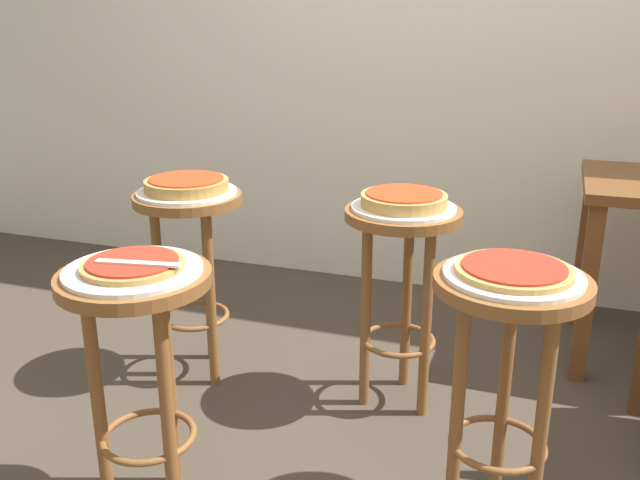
# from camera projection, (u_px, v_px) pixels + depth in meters

# --- Properties ---
(ground_plane) EXTENTS (6.00, 6.00, 0.00)m
(ground_plane) POSITION_uv_depth(u_px,v_px,m) (320.00, 470.00, 2.14)
(ground_plane) COLOR #42382D
(stool_foreground) EXTENTS (0.39, 0.39, 0.72)m
(stool_foreground) POSITION_uv_depth(u_px,v_px,m) (140.00, 339.00, 1.80)
(stool_foreground) COLOR brown
(stool_foreground) RESTS_ON ground_plane
(serving_plate_foreground) EXTENTS (0.35, 0.35, 0.01)m
(serving_plate_foreground) POSITION_uv_depth(u_px,v_px,m) (133.00, 270.00, 1.74)
(serving_plate_foreground) COLOR silver
(serving_plate_foreground) RESTS_ON stool_foreground
(pizza_foreground) EXTENTS (0.26, 0.26, 0.02)m
(pizza_foreground) POSITION_uv_depth(u_px,v_px,m) (133.00, 264.00, 1.74)
(pizza_foreground) COLOR #B78442
(pizza_foreground) RESTS_ON serving_plate_foreground
(stool_middle) EXTENTS (0.39, 0.39, 0.72)m
(stool_middle) POSITION_uv_depth(u_px,v_px,m) (507.00, 346.00, 1.77)
(stool_middle) COLOR brown
(stool_middle) RESTS_ON ground_plane
(serving_plate_middle) EXTENTS (0.35, 0.35, 0.01)m
(serving_plate_middle) POSITION_uv_depth(u_px,v_px,m) (513.00, 276.00, 1.71)
(serving_plate_middle) COLOR white
(serving_plate_middle) RESTS_ON stool_middle
(pizza_middle) EXTENTS (0.29, 0.29, 0.02)m
(pizza_middle) POSITION_uv_depth(u_px,v_px,m) (514.00, 270.00, 1.70)
(pizza_middle) COLOR tan
(pizza_middle) RESTS_ON serving_plate_middle
(stool_leftside) EXTENTS (0.39, 0.39, 0.72)m
(stool_leftside) POSITION_uv_depth(u_px,v_px,m) (190.00, 243.00, 2.55)
(stool_leftside) COLOR brown
(stool_leftside) RESTS_ON ground_plane
(serving_plate_leftside) EXTENTS (0.36, 0.36, 0.01)m
(serving_plate_leftside) POSITION_uv_depth(u_px,v_px,m) (187.00, 192.00, 2.49)
(serving_plate_leftside) COLOR white
(serving_plate_leftside) RESTS_ON stool_leftside
(pizza_leftside) EXTENTS (0.30, 0.30, 0.05)m
(pizza_leftside) POSITION_uv_depth(u_px,v_px,m) (187.00, 184.00, 2.48)
(pizza_leftside) COLOR #B78442
(pizza_leftside) RESTS_ON serving_plate_leftside
(stool_rear) EXTENTS (0.39, 0.39, 0.72)m
(stool_rear) POSITION_uv_depth(u_px,v_px,m) (401.00, 262.00, 2.35)
(stool_rear) COLOR brown
(stool_rear) RESTS_ON ground_plane
(serving_plate_rear) EXTENTS (0.35, 0.35, 0.01)m
(serving_plate_rear) POSITION_uv_depth(u_px,v_px,m) (404.00, 208.00, 2.29)
(serving_plate_rear) COLOR white
(serving_plate_rear) RESTS_ON stool_rear
(pizza_rear) EXTENTS (0.29, 0.29, 0.05)m
(pizza_rear) POSITION_uv_depth(u_px,v_px,m) (404.00, 199.00, 2.28)
(pizza_rear) COLOR tan
(pizza_rear) RESTS_ON serving_plate_rear
(pizza_server_knife) EXTENTS (0.22, 0.06, 0.01)m
(pizza_server_knife) POSITION_uv_depth(u_px,v_px,m) (138.00, 263.00, 1.71)
(pizza_server_knife) COLOR silver
(pizza_server_knife) RESTS_ON pizza_foreground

